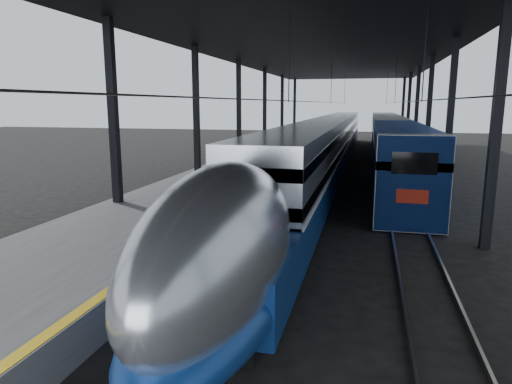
% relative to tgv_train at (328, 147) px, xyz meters
% --- Properties ---
extents(ground, '(160.00, 160.00, 0.00)m').
position_rel_tgv_train_xyz_m(ground, '(-2.00, -23.78, -1.98)').
color(ground, black).
rests_on(ground, ground).
extents(platform, '(6.00, 80.00, 1.00)m').
position_rel_tgv_train_xyz_m(platform, '(-5.50, -3.78, -1.48)').
color(platform, '#4C4C4F').
rests_on(platform, ground).
extents(yellow_strip, '(0.30, 80.00, 0.01)m').
position_rel_tgv_train_xyz_m(yellow_strip, '(-2.70, -3.78, -0.97)').
color(yellow_strip, gold).
rests_on(yellow_strip, platform).
extents(rails, '(6.52, 80.00, 0.16)m').
position_rel_tgv_train_xyz_m(rails, '(2.50, -3.78, -1.90)').
color(rails, slate).
rests_on(rails, ground).
extents(canopy, '(18.00, 75.00, 9.47)m').
position_rel_tgv_train_xyz_m(canopy, '(-0.10, -3.78, 7.14)').
color(canopy, black).
rests_on(canopy, ground).
extents(tgv_train, '(2.95, 65.20, 4.22)m').
position_rel_tgv_train_xyz_m(tgv_train, '(0.00, 0.00, 0.00)').
color(tgv_train, '#AEB0B6').
rests_on(tgv_train, ground).
extents(second_train, '(3.01, 56.05, 4.15)m').
position_rel_tgv_train_xyz_m(second_train, '(5.00, 9.73, 0.13)').
color(second_train, '#163B94').
rests_on(second_train, ground).
extents(child, '(0.36, 0.25, 0.96)m').
position_rel_tgv_train_xyz_m(child, '(-3.49, -24.29, -0.50)').
color(child, '#523D1B').
rests_on(child, platform).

